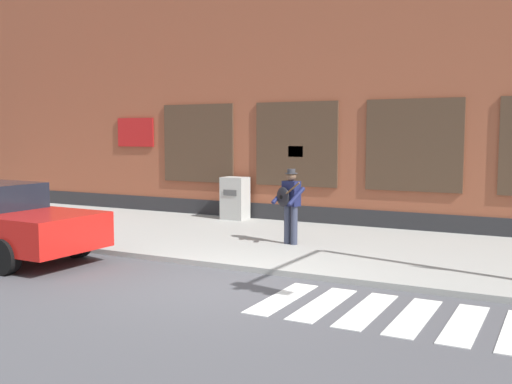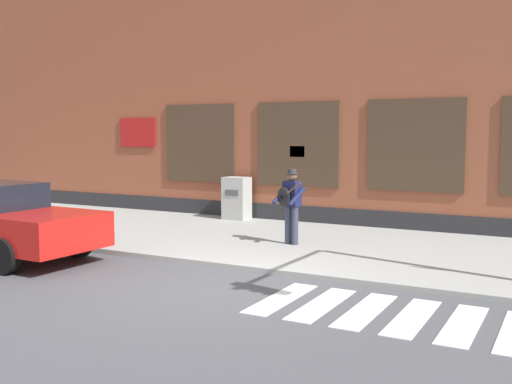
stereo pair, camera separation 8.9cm
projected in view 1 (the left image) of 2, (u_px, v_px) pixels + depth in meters
The scene contains 6 objects.
ground_plane at pixel (218, 287), 9.93m from camera, with size 160.00×160.00×0.00m, color #4C4C51.
sidewalk at pixel (310, 245), 13.42m from camera, with size 28.00×5.64×0.11m.
building_backdrop at pixel (375, 89), 17.28m from camera, with size 28.00×4.06×7.67m.
crosswalk at pixel (464, 324), 7.97m from camera, with size 5.78×1.90×0.01m.
busker at pixel (290, 201), 13.08m from camera, with size 0.72×0.66×1.66m.
utility_box at pixel (235, 198), 16.96m from camera, with size 0.70×0.56×1.20m.
Camera 1 is at (5.09, -8.31, 2.54)m, focal length 42.00 mm.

